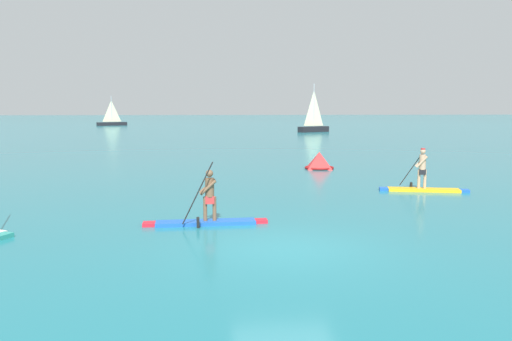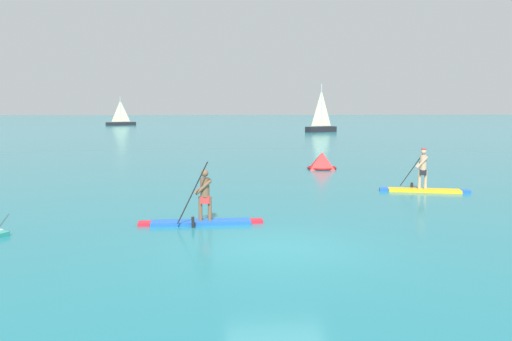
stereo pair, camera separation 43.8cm
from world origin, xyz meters
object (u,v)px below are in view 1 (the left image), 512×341
paddleboarder_mid_center (206,213)px  race_marker_buoy (319,161)px  sailboat_right_horizon (314,125)px  paddleboarder_far_right (423,183)px  sailboat_left_horizon (112,122)px

paddleboarder_mid_center → race_marker_buoy: 14.54m
paddleboarder_mid_center → race_marker_buoy: paddleboarder_mid_center is taller
paddleboarder_mid_center → sailboat_right_horizon: sailboat_right_horizon is taller
paddleboarder_mid_center → sailboat_right_horizon: 57.25m
paddleboarder_far_right → sailboat_right_horizon: (5.67, 50.19, 0.56)m
paddleboarder_mid_center → sailboat_left_horizon: 85.62m
paddleboarder_mid_center → sailboat_right_horizon: size_ratio=0.55×
paddleboarder_mid_center → paddleboarder_far_right: (8.65, 5.24, 0.01)m
race_marker_buoy → sailboat_left_horizon: sailboat_left_horizon is taller
paddleboarder_mid_center → sailboat_right_horizon: (14.32, 55.43, 0.57)m
paddleboarder_mid_center → paddleboarder_far_right: 10.11m
paddleboarder_far_right → paddleboarder_mid_center: bearing=45.0°
paddleboarder_far_right → sailboat_left_horizon: 82.85m
sailboat_left_horizon → sailboat_right_horizon: 42.84m
sailboat_left_horizon → sailboat_right_horizon: (32.14, -28.32, 0.18)m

